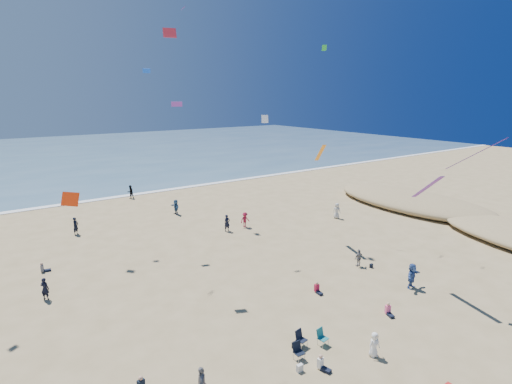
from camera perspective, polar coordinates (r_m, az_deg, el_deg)
ocean at (r=107.87m, az=-28.80°, el=4.45°), size 220.00×100.00×0.06m
surf_line at (r=59.19m, az=-22.84°, el=-1.20°), size 220.00×1.20×0.08m
standing_flyers at (r=34.69m, az=0.06°, el=-8.72°), size 32.38×50.25×1.94m
seated_group at (r=26.93m, az=-2.91°, el=-16.89°), size 18.59×22.59×0.84m
chair_cluster at (r=24.26m, az=7.47°, el=-20.57°), size 2.66×1.47×1.00m
white_tote at (r=22.94m, az=6.26°, el=-23.72°), size 0.35×0.20×0.40m
black_backpack at (r=24.54m, az=5.57°, el=-20.94°), size 0.30×0.22×0.38m
navy_bag at (r=35.42m, az=16.14°, el=-10.08°), size 0.28×0.18×0.34m
kites_aloft at (r=32.13m, az=4.64°, el=15.27°), size 44.25×37.81×28.70m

